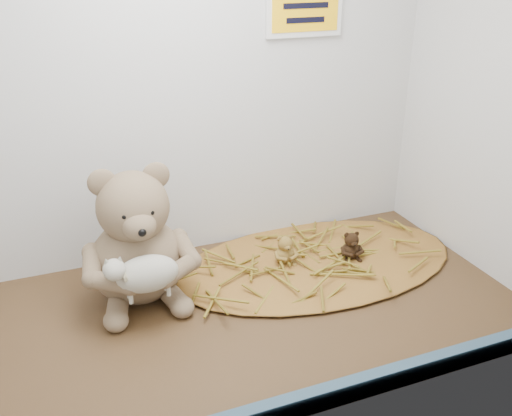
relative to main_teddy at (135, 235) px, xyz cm
name	(u,v)px	position (x,y,z in cm)	size (l,w,h in cm)	color
alcove_shell	(202,80)	(13.80, -4.38, 30.60)	(120.40, 60.20, 90.40)	#3D2B15
front_rail	(284,409)	(13.80, -42.18, -12.60)	(119.28, 2.20, 3.60)	#39566E
straw_bed	(317,261)	(40.45, -1.81, -13.76)	(66.88, 38.83, 1.29)	brown
main_teddy	(135,235)	(0.00, 0.00, 0.00)	(23.23, 24.52, 28.81)	#8F7358
toy_lamb	(147,274)	(0.00, -10.32, -3.31)	(15.48, 9.45, 10.00)	#BAB8A7
mini_teddy_tan	(285,248)	(32.97, 0.08, -9.69)	(5.52, 5.82, 6.84)	olive
mini_teddy_brown	(351,244)	(47.92, -3.70, -9.75)	(5.41, 5.72, 6.71)	black
wall_sign	(305,5)	(43.80, 16.02, 40.60)	(16.00, 1.20, 11.00)	#FFB80D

